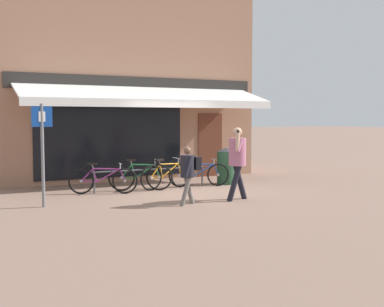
{
  "coord_description": "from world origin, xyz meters",
  "views": [
    {
      "loc": [
        -5.6,
        -10.98,
        1.94
      ],
      "look_at": [
        -0.11,
        -0.16,
        1.05
      ],
      "focal_mm": 45.0,
      "sensor_mm": 36.0,
      "label": 1
    }
  ],
  "objects_px": {
    "bicycle_green": "(140,176)",
    "litter_bin": "(226,166)",
    "bicycle_blue": "(199,174)",
    "pedestrian_adult": "(237,156)",
    "parking_sign": "(42,144)",
    "bicycle_orange": "(166,175)",
    "bicycle_purple": "(103,180)",
    "pedestrian_child": "(188,169)"
  },
  "relations": [
    {
      "from": "litter_bin",
      "to": "parking_sign",
      "type": "height_order",
      "value": "parking_sign"
    },
    {
      "from": "bicycle_purple",
      "to": "bicycle_green",
      "type": "xyz_separation_m",
      "value": [
        1.06,
        0.09,
        0.02
      ]
    },
    {
      "from": "pedestrian_child",
      "to": "parking_sign",
      "type": "height_order",
      "value": "parking_sign"
    },
    {
      "from": "pedestrian_child",
      "to": "litter_bin",
      "type": "height_order",
      "value": "pedestrian_child"
    },
    {
      "from": "bicycle_orange",
      "to": "bicycle_blue",
      "type": "distance_m",
      "value": 1.01
    },
    {
      "from": "litter_bin",
      "to": "parking_sign",
      "type": "relative_size",
      "value": 0.47
    },
    {
      "from": "pedestrian_adult",
      "to": "litter_bin",
      "type": "bearing_deg",
      "value": -105.96
    },
    {
      "from": "bicycle_green",
      "to": "pedestrian_child",
      "type": "height_order",
      "value": "pedestrian_child"
    },
    {
      "from": "bicycle_blue",
      "to": "pedestrian_adult",
      "type": "height_order",
      "value": "pedestrian_adult"
    },
    {
      "from": "bicycle_orange",
      "to": "litter_bin",
      "type": "bearing_deg",
      "value": -9.55
    },
    {
      "from": "bicycle_green",
      "to": "bicycle_purple",
      "type": "bearing_deg",
      "value": -153.56
    },
    {
      "from": "litter_bin",
      "to": "bicycle_orange",
      "type": "bearing_deg",
      "value": -176.11
    },
    {
      "from": "bicycle_green",
      "to": "litter_bin",
      "type": "bearing_deg",
      "value": 22.91
    },
    {
      "from": "pedestrian_child",
      "to": "pedestrian_adult",
      "type": "bearing_deg",
      "value": 179.22
    },
    {
      "from": "bicycle_orange",
      "to": "bicycle_blue",
      "type": "xyz_separation_m",
      "value": [
        1.01,
        -0.01,
        -0.02
      ]
    },
    {
      "from": "bicycle_blue",
      "to": "pedestrian_child",
      "type": "height_order",
      "value": "pedestrian_child"
    },
    {
      "from": "bicycle_blue",
      "to": "bicycle_green",
      "type": "bearing_deg",
      "value": -167.37
    },
    {
      "from": "parking_sign",
      "to": "litter_bin",
      "type": "bearing_deg",
      "value": 14.46
    },
    {
      "from": "parking_sign",
      "to": "bicycle_orange",
      "type": "bearing_deg",
      "value": 20.09
    },
    {
      "from": "parking_sign",
      "to": "pedestrian_adult",
      "type": "bearing_deg",
      "value": -14.95
    },
    {
      "from": "pedestrian_adult",
      "to": "pedestrian_child",
      "type": "bearing_deg",
      "value": 10.78
    },
    {
      "from": "bicycle_green",
      "to": "litter_bin",
      "type": "height_order",
      "value": "litter_bin"
    },
    {
      "from": "bicycle_purple",
      "to": "bicycle_orange",
      "type": "bearing_deg",
      "value": 24.45
    },
    {
      "from": "pedestrian_child",
      "to": "parking_sign",
      "type": "relative_size",
      "value": 0.58
    },
    {
      "from": "bicycle_purple",
      "to": "pedestrian_adult",
      "type": "relative_size",
      "value": 0.97
    },
    {
      "from": "bicycle_purple",
      "to": "bicycle_blue",
      "type": "distance_m",
      "value": 2.81
    },
    {
      "from": "bicycle_blue",
      "to": "parking_sign",
      "type": "relative_size",
      "value": 0.76
    },
    {
      "from": "bicycle_purple",
      "to": "bicycle_blue",
      "type": "height_order",
      "value": "bicycle_purple"
    },
    {
      "from": "pedestrian_adult",
      "to": "parking_sign",
      "type": "relative_size",
      "value": 0.77
    },
    {
      "from": "bicycle_orange",
      "to": "pedestrian_adult",
      "type": "height_order",
      "value": "pedestrian_adult"
    },
    {
      "from": "pedestrian_adult",
      "to": "litter_bin",
      "type": "xyz_separation_m",
      "value": [
        1.23,
        2.56,
        -0.52
      ]
    },
    {
      "from": "bicycle_orange",
      "to": "pedestrian_child",
      "type": "bearing_deg",
      "value": -115.88
    },
    {
      "from": "pedestrian_adult",
      "to": "litter_bin",
      "type": "height_order",
      "value": "pedestrian_adult"
    },
    {
      "from": "bicycle_blue",
      "to": "pedestrian_adult",
      "type": "xyz_separation_m",
      "value": [
        -0.24,
        -2.41,
        0.7
      ]
    },
    {
      "from": "bicycle_green",
      "to": "parking_sign",
      "type": "xyz_separation_m",
      "value": [
        -2.76,
        -1.35,
        1.01
      ]
    },
    {
      "from": "bicycle_green",
      "to": "parking_sign",
      "type": "relative_size",
      "value": 0.73
    },
    {
      "from": "bicycle_green",
      "to": "pedestrian_adult",
      "type": "distance_m",
      "value": 2.98
    },
    {
      "from": "bicycle_purple",
      "to": "bicycle_green",
      "type": "bearing_deg",
      "value": 28.6
    },
    {
      "from": "bicycle_green",
      "to": "pedestrian_child",
      "type": "distance_m",
      "value": 2.56
    },
    {
      "from": "pedestrian_child",
      "to": "parking_sign",
      "type": "xyz_separation_m",
      "value": [
        -2.96,
        1.16,
        0.58
      ]
    },
    {
      "from": "pedestrian_adult",
      "to": "bicycle_orange",
      "type": "bearing_deg",
      "value": -62.77
    },
    {
      "from": "bicycle_green",
      "to": "bicycle_blue",
      "type": "height_order",
      "value": "bicycle_green"
    }
  ]
}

